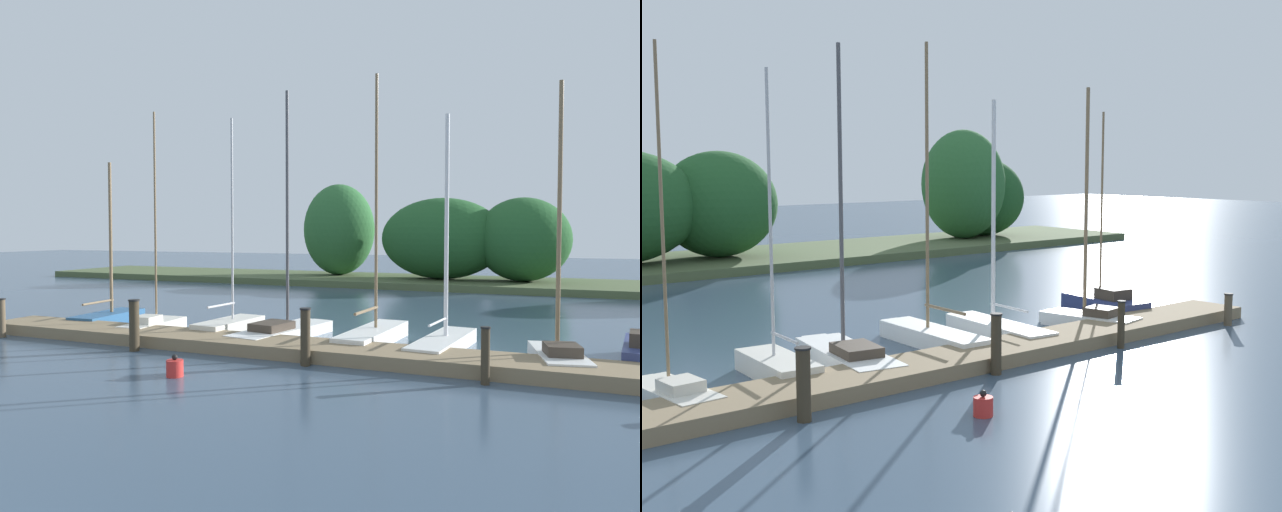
{
  "view_description": "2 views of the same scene",
  "coord_description": "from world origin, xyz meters",
  "views": [
    {
      "loc": [
        6.48,
        -1.34,
        3.37
      ],
      "look_at": [
        -0.24,
        14.52,
        2.65
      ],
      "focal_mm": 32.69,
      "sensor_mm": 36.0,
      "label": 1
    },
    {
      "loc": [
        -12.39,
        -2.22,
        5.02
      ],
      "look_at": [
        1.71,
        14.58,
        2.47
      ],
      "focal_mm": 46.79,
      "sensor_mm": 36.0,
      "label": 2
    }
  ],
  "objects": [
    {
      "name": "sailboat_6",
      "position": [
        6.34,
        14.21,
        0.41
      ],
      "size": [
        1.62,
        3.2,
        7.1
      ],
      "rotation": [
        0.0,
        0.0,
        1.78
      ],
      "color": "white",
      "rests_on": "ground"
    },
    {
      "name": "sailboat_5",
      "position": [
        3.36,
        15.07,
        0.37
      ],
      "size": [
        1.33,
        4.33,
        6.66
      ],
      "rotation": [
        0.0,
        0.0,
        1.48
      ],
      "color": "white",
      "rests_on": "ground"
    },
    {
      "name": "mooring_piling_1",
      "position": [
        -4.72,
        11.64,
        0.73
      ],
      "size": [
        0.32,
        0.32,
        1.46
      ],
      "color": "#3D3323",
      "rests_on": "ground"
    },
    {
      "name": "sailboat_4",
      "position": [
        1.2,
        15.33,
        0.36
      ],
      "size": [
        1.19,
        4.27,
        8.07
      ],
      "rotation": [
        0.0,
        0.0,
        1.52
      ],
      "color": "white",
      "rests_on": "ground"
    },
    {
      "name": "mooring_piling_4",
      "position": [
        9.8,
        11.66,
        0.5
      ],
      "size": [
        0.27,
        0.27,
        0.98
      ],
      "color": "brown",
      "rests_on": "ground"
    },
    {
      "name": "sailboat_7",
      "position": [
        8.45,
        15.43,
        0.36
      ],
      "size": [
        1.45,
        3.39,
        6.53
      ],
      "rotation": [
        0.0,
        0.0,
        1.46
      ],
      "color": "navy",
      "rests_on": "ground"
    },
    {
      "name": "mooring_piling_3",
      "position": [
        4.88,
        11.77,
        0.65
      ],
      "size": [
        0.22,
        0.22,
        1.28
      ],
      "color": "#3D3323",
      "rests_on": "ground"
    },
    {
      "name": "sailboat_1",
      "position": [
        -6.24,
        14.39,
        0.32
      ],
      "size": [
        1.16,
        2.97,
        7.36
      ],
      "rotation": [
        0.0,
        0.0,
        1.65
      ],
      "color": "silver",
      "rests_on": "ground"
    },
    {
      "name": "far_shore",
      "position": [
        4.91,
        35.44,
        2.57
      ],
      "size": [
        58.0,
        8.0,
        6.74
      ],
      "color": "#4C5B38",
      "rests_on": "ground"
    },
    {
      "name": "channel_buoy_1",
      "position": [
        -1.86,
        9.68,
        0.2
      ],
      "size": [
        0.39,
        0.39,
        0.53
      ],
      "color": "red",
      "rests_on": "ground"
    },
    {
      "name": "sailboat_3",
      "position": [
        -1.67,
        14.99,
        0.34
      ],
      "size": [
        1.88,
        4.56,
        7.78
      ],
      "rotation": [
        0.0,
        0.0,
        1.41
      ],
      "color": "white",
      "rests_on": "ground"
    },
    {
      "name": "dock_pier",
      "position": [
        0.0,
        12.96,
        0.17
      ],
      "size": [
        22.37,
        1.8,
        0.35
      ],
      "color": "#847051",
      "rests_on": "ground"
    },
    {
      "name": "sailboat_2",
      "position": [
        -3.59,
        14.99,
        0.33
      ],
      "size": [
        1.21,
        3.02,
        7.06
      ],
      "rotation": [
        0.0,
        0.0,
        1.5
      ],
      "color": "silver",
      "rests_on": "ground"
    },
    {
      "name": "mooring_piling_2",
      "position": [
        0.48,
        11.88,
        0.73
      ],
      "size": [
        0.29,
        0.29,
        1.46
      ],
      "color": "#3D3323",
      "rests_on": "ground"
    }
  ]
}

